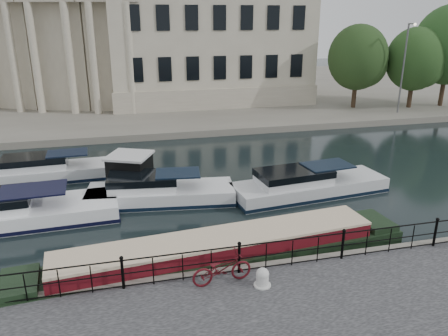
# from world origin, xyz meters

# --- Properties ---
(ground_plane) EXTENTS (160.00, 160.00, 0.00)m
(ground_plane) POSITION_xyz_m (0.00, 0.00, 0.00)
(ground_plane) COLOR black
(ground_plane) RESTS_ON ground
(far_bank) EXTENTS (120.00, 42.00, 0.55)m
(far_bank) POSITION_xyz_m (0.00, 39.00, 0.28)
(far_bank) COLOR #6B665B
(far_bank) RESTS_ON ground_plane
(railing) EXTENTS (24.14, 0.14, 1.22)m
(railing) POSITION_xyz_m (0.00, -2.25, 1.20)
(railing) COLOR black
(railing) RESTS_ON near_quay
(civic_building) EXTENTS (53.55, 31.84, 16.85)m
(civic_building) POSITION_xyz_m (-1.00, 34.71, 7.04)
(civic_building) COLOR #ADA38C
(civic_building) RESTS_ON far_bank
(lamp_posts) EXTENTS (8.24, 1.55, 8.07)m
(lamp_posts) POSITION_xyz_m (26.00, 20.70, 4.80)
(lamp_posts) COLOR #59595B
(lamp_posts) RESTS_ON far_bank
(bicycle) EXTENTS (2.15, 0.95, 1.10)m
(bicycle) POSITION_xyz_m (-0.74, -2.71, 1.10)
(bicycle) COLOR #4A0D13
(bicycle) RESTS_ON near_quay
(mooring_bollard) EXTENTS (0.59, 0.59, 0.66)m
(mooring_bollard) POSITION_xyz_m (0.55, -3.20, 0.86)
(mooring_bollard) COLOR beige
(mooring_bollard) RESTS_ON near_quay
(narrowboat) EXTENTS (15.78, 3.50, 1.57)m
(narrowboat) POSITION_xyz_m (-0.35, -0.66, 0.37)
(narrowboat) COLOR black
(narrowboat) RESTS_ON ground_plane
(harbour_hut) EXTENTS (3.72, 3.47, 2.18)m
(harbour_hut) POSITION_xyz_m (-3.33, 7.88, 0.95)
(harbour_hut) COLOR #6B665B
(harbour_hut) RESTS_ON ground_plane
(cabin_cruisers) EXTENTS (24.46, 8.81, 1.99)m
(cabin_cruisers) POSITION_xyz_m (-3.69, 6.47, 0.37)
(cabin_cruisers) COLOR white
(cabin_cruisers) RESTS_ON ground_plane
(trees) EXTENTS (15.43, 7.64, 9.83)m
(trees) POSITION_xyz_m (25.15, 22.73, 5.69)
(trees) COLOR black
(trees) RESTS_ON far_bank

